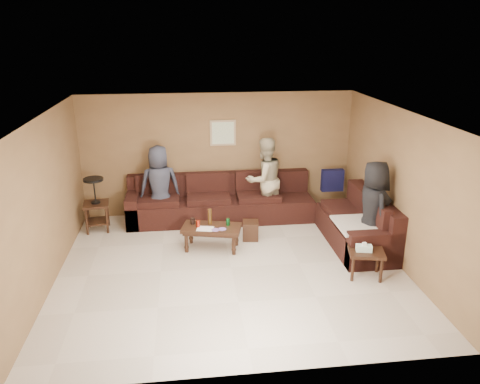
{
  "coord_description": "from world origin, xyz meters",
  "views": [
    {
      "loc": [
        -0.67,
        -6.76,
        3.7
      ],
      "look_at": [
        0.25,
        0.85,
        1.0
      ],
      "focal_mm": 35.0,
      "sensor_mm": 36.0,
      "label": 1
    }
  ],
  "objects": [
    {
      "name": "room",
      "position": [
        0.0,
        0.0,
        1.66
      ],
      "size": [
        5.6,
        5.5,
        2.5
      ],
      "color": "beige",
      "rests_on": "ground"
    },
    {
      "name": "coffee_table",
      "position": [
        -0.27,
        0.74,
        0.36
      ],
      "size": [
        1.11,
        0.73,
        0.7
      ],
      "rotation": [
        0.0,
        0.0,
        -0.23
      ],
      "color": "black",
      "rests_on": "ground"
    },
    {
      "name": "end_table_left",
      "position": [
        -2.39,
        1.8,
        0.55
      ],
      "size": [
        0.5,
        0.5,
        1.05
      ],
      "rotation": [
        0.0,
        0.0,
        0.1
      ],
      "color": "black",
      "rests_on": "ground"
    },
    {
      "name": "wall_art",
      "position": [
        0.1,
        2.48,
        1.7
      ],
      "size": [
        0.52,
        0.04,
        0.52
      ],
      "color": "tan",
      "rests_on": "ground"
    },
    {
      "name": "person_left",
      "position": [
        -1.19,
        1.98,
        0.8
      ],
      "size": [
        0.84,
        0.61,
        1.59
      ],
      "primitive_type": "imported",
      "rotation": [
        0.0,
        0.0,
        3.28
      ],
      "color": "#2D303E",
      "rests_on": "ground"
    },
    {
      "name": "sectional_sofa",
      "position": [
        0.81,
        1.52,
        0.33
      ],
      "size": [
        4.65,
        2.9,
        0.97
      ],
      "color": "black",
      "rests_on": "ground"
    },
    {
      "name": "side_table_right",
      "position": [
        2.05,
        -0.54,
        0.39
      ],
      "size": [
        0.62,
        0.54,
        0.59
      ],
      "rotation": [
        0.0,
        0.0,
        -0.22
      ],
      "color": "black",
      "rests_on": "ground"
    },
    {
      "name": "waste_bin",
      "position": [
        0.47,
        1.04,
        0.17
      ],
      "size": [
        0.32,
        0.32,
        0.34
      ],
      "primitive_type": "cube",
      "rotation": [
        0.0,
        0.0,
        -0.13
      ],
      "color": "black",
      "rests_on": "ground"
    },
    {
      "name": "person_right",
      "position": [
        2.41,
        0.2,
        0.83
      ],
      "size": [
        0.59,
        0.85,
        1.66
      ],
      "primitive_type": "imported",
      "rotation": [
        0.0,
        0.0,
        1.64
      ],
      "color": "black",
      "rests_on": "ground"
    },
    {
      "name": "person_middle",
      "position": [
        0.88,
        1.97,
        0.85
      ],
      "size": [
        1.01,
        0.91,
        1.69
      ],
      "primitive_type": "imported",
      "rotation": [
        0.0,
        0.0,
        3.55
      ],
      "color": "tan",
      "rests_on": "ground"
    }
  ]
}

